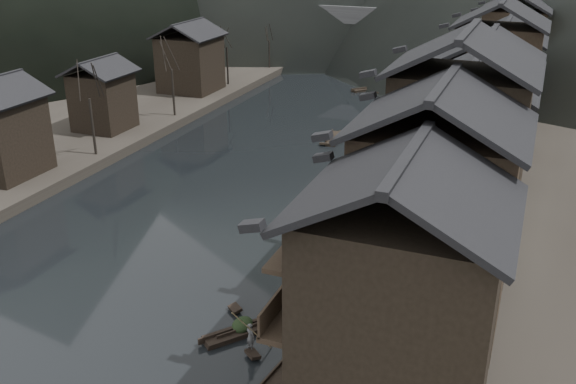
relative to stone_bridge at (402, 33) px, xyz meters
The scene contains 12 objects.
water 72.18m from the stone_bridge, 90.00° to the right, with size 300.00×300.00×0.00m, color black.
left_bank 47.64m from the stone_bridge, 137.56° to the right, with size 40.00×200.00×1.20m, color #2D2823.
stilt_houses 56.29m from the stone_bridge, 72.08° to the right, with size 9.00×67.60×15.97m.
left_houses 55.79m from the stone_bridge, 111.56° to the right, with size 8.10×53.20×8.73m.
bare_trees 50.18m from the stone_bridge, 109.81° to the right, with size 3.76×71.26×7.53m.
moored_sampans 58.79m from the stone_bridge, 78.27° to the right, with size 3.27×48.85×0.47m.
midriver_boats 28.70m from the stone_bridge, 83.90° to the right, with size 10.62×27.54×0.45m.
stone_bridge is the anchor object (origin of this frame).
hero_sampan 74.90m from the stone_bridge, 83.91° to the right, with size 3.77×4.48×0.44m.
cargo_heap 74.67m from the stone_bridge, 84.01° to the right, with size 1.11×1.45×0.66m, color black.
boatman 76.33m from the stone_bridge, 83.21° to the right, with size 0.57×0.38×1.58m, color #535355.
bamboo_pole 76.27m from the stone_bridge, 83.07° to the right, with size 0.06×0.06×3.84m, color #8C7A51.
Camera 1 is at (21.11, -28.74, 20.77)m, focal length 40.00 mm.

